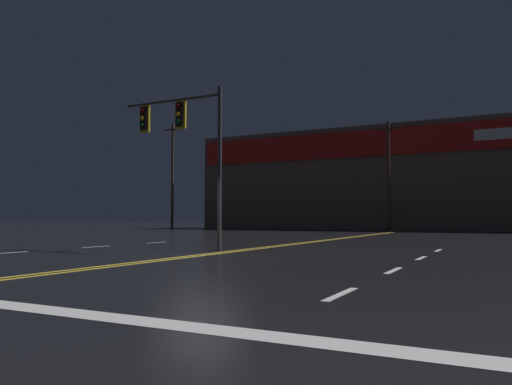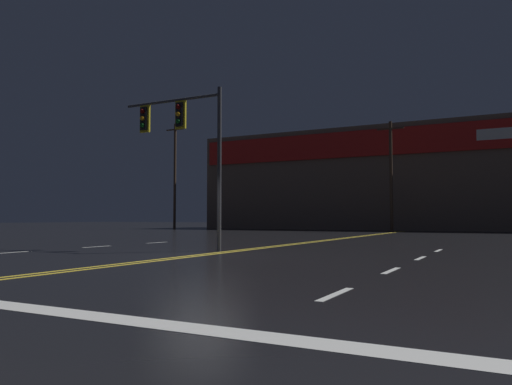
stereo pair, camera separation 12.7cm
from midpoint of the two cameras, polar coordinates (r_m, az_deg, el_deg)
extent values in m
plane|color=black|center=(14.77, -6.55, -7.13)|extent=(200.00, 200.00, 0.00)
cube|color=gold|center=(14.86, -7.04, -7.09)|extent=(0.12, 60.00, 0.01)
cube|color=gold|center=(14.69, -6.06, -7.14)|extent=(0.12, 60.00, 0.01)
cube|color=silver|center=(17.56, -26.37, -6.17)|extent=(0.12, 1.40, 0.01)
cube|color=silver|center=(19.92, -17.99, -5.91)|extent=(0.12, 1.40, 0.01)
cube|color=silver|center=(22.61, -11.50, -5.63)|extent=(0.12, 1.40, 0.01)
cube|color=silver|center=(7.31, 9.16, -11.38)|extent=(0.12, 1.40, 0.01)
cube|color=silver|center=(10.77, 15.10, -8.59)|extent=(0.12, 1.40, 0.01)
cube|color=silver|center=(14.30, 18.10, -7.13)|extent=(0.12, 1.40, 0.01)
cube|color=silver|center=(17.86, 19.90, -6.24)|extent=(0.12, 1.40, 0.01)
cube|color=silver|center=(4.82, -1.32, -15.87)|extent=(11.34, 0.40, 0.01)
cylinder|color=#38383D|center=(16.66, -4.41, 2.78)|extent=(0.14, 0.14, 5.49)
cylinder|color=#38383D|center=(18.18, -9.82, 10.30)|extent=(3.97, 0.10, 0.10)
cube|color=black|center=(17.83, -8.80, 8.78)|extent=(0.28, 0.24, 0.84)
cube|color=gold|center=(17.83, -8.80, 8.78)|extent=(0.42, 0.08, 0.99)
sphere|color=#500705|center=(17.76, -9.09, 9.66)|extent=(0.17, 0.17, 0.17)
sphere|color=orange|center=(17.71, -9.10, 8.87)|extent=(0.17, 0.17, 0.17)
sphere|color=#084513|center=(17.66, -9.11, 8.07)|extent=(0.17, 0.17, 0.17)
cube|color=black|center=(18.79, -12.77, 8.21)|extent=(0.28, 0.24, 0.84)
cube|color=gold|center=(18.79, -12.77, 8.21)|extent=(0.42, 0.08, 0.99)
sphere|color=#500705|center=(18.72, -13.08, 9.05)|extent=(0.17, 0.17, 0.17)
sphere|color=orange|center=(18.67, -13.09, 8.29)|extent=(0.17, 0.17, 0.17)
sphere|color=#084513|center=(18.62, -13.10, 7.53)|extent=(0.17, 0.17, 0.17)
cube|color=brown|center=(50.08, 17.58, 1.39)|extent=(41.16, 10.00, 9.51)
cube|color=red|center=(45.43, 16.46, 5.73)|extent=(40.34, 0.20, 2.38)
cube|color=white|center=(44.65, 25.62, 6.05)|extent=(3.20, 0.16, 0.90)
cylinder|color=#4C3828|center=(51.86, -9.60, 1.88)|extent=(0.26, 0.26, 10.83)
cube|color=#4C3828|center=(52.48, -9.55, 7.12)|extent=(2.20, 0.12, 0.12)
cylinder|color=#4C3828|center=(42.56, 14.86, 1.81)|extent=(0.26, 0.26, 9.09)
cube|color=#4C3828|center=(43.06, 14.79, 7.05)|extent=(2.20, 0.12, 0.12)
camera|label=1|loc=(0.06, -90.20, 0.01)|focal=35.00mm
camera|label=2|loc=(0.06, 89.80, -0.01)|focal=35.00mm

